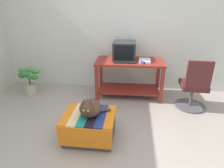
# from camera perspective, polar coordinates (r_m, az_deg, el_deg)

# --- Properties ---
(ground_plane) EXTENTS (14.00, 14.00, 0.00)m
(ground_plane) POSITION_cam_1_polar(r_m,az_deg,el_deg) (2.57, -2.63, -19.05)
(ground_plane) COLOR #9E9389
(back_wall) EXTENTS (8.00, 0.10, 2.60)m
(back_wall) POSITION_cam_1_polar(r_m,az_deg,el_deg) (3.96, 1.93, 17.04)
(back_wall) COLOR silver
(back_wall) RESTS_ON ground_plane
(desk) EXTENTS (1.26, 0.64, 0.72)m
(desk) POSITION_cam_1_polar(r_m,az_deg,el_deg) (3.69, 5.10, 3.46)
(desk) COLOR maroon
(desk) RESTS_ON ground_plane
(tv_monitor) EXTENTS (0.42, 0.44, 0.33)m
(tv_monitor) POSITION_cam_1_polar(r_m,az_deg,el_deg) (3.66, 3.62, 9.76)
(tv_monitor) COLOR #28282B
(tv_monitor) RESTS_ON desk
(keyboard) EXTENTS (0.40, 0.16, 0.02)m
(keyboard) POSITION_cam_1_polar(r_m,az_deg,el_deg) (3.48, 3.84, 6.51)
(keyboard) COLOR black
(keyboard) RESTS_ON desk
(book) EXTENTS (0.21, 0.27, 0.04)m
(book) POSITION_cam_1_polar(r_m,az_deg,el_deg) (3.58, 9.59, 6.81)
(book) COLOR white
(book) RESTS_ON desk
(ottoman_with_blanket) EXTENTS (0.67, 0.57, 0.36)m
(ottoman_with_blanket) POSITION_cam_1_polar(r_m,az_deg,el_deg) (2.67, -6.62, -12.24)
(ottoman_with_blanket) COLOR #4C4238
(ottoman_with_blanket) RESTS_ON ground_plane
(cat) EXTENTS (0.40, 0.37, 0.29)m
(cat) POSITION_cam_1_polar(r_m,az_deg,el_deg) (2.48, -6.47, -7.01)
(cat) COLOR #473323
(cat) RESTS_ON ottoman_with_blanket
(potted_plant) EXTENTS (0.44, 0.35, 0.53)m
(potted_plant) POSITION_cam_1_polar(r_m,az_deg,el_deg) (4.14, -23.16, 1.31)
(potted_plant) COLOR #B7A893
(potted_plant) RESTS_ON ground_plane
(office_chair) EXTENTS (0.52, 0.52, 0.89)m
(office_chair) POSITION_cam_1_polar(r_m,az_deg,el_deg) (3.52, 23.00, -1.07)
(office_chair) COLOR #4C4C51
(office_chair) RESTS_ON ground_plane
(stapler) EXTENTS (0.10, 0.10, 0.04)m
(stapler) POSITION_cam_1_polar(r_m,az_deg,el_deg) (3.46, 8.85, 6.31)
(stapler) COLOR #2342B7
(stapler) RESTS_ON desk
(pen) EXTENTS (0.12, 0.09, 0.01)m
(pen) POSITION_cam_1_polar(r_m,az_deg,el_deg) (3.63, 11.34, 6.68)
(pen) COLOR #2351B2
(pen) RESTS_ON desk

